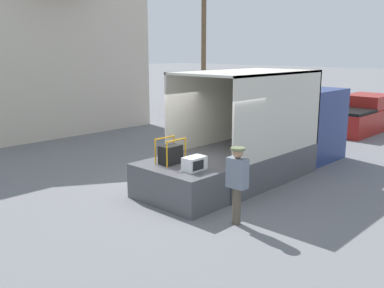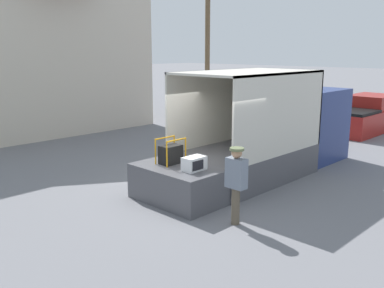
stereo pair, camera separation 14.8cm
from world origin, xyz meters
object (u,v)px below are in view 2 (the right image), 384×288
(portable_generator, at_px, (171,154))
(pickup_truck_red, at_px, (366,116))
(box_truck, at_px, (280,136))
(microwave, at_px, (194,164))
(utility_pole, at_px, (208,36))
(worker_person, at_px, (236,178))

(portable_generator, distance_m, pickup_truck_red, 12.47)
(box_truck, bearing_deg, microwave, -173.41)
(pickup_truck_red, xyz_separation_m, utility_pole, (-1.20, 8.82, 3.74))
(box_truck, distance_m, microwave, 4.45)
(box_truck, distance_m, utility_pole, 12.17)
(worker_person, bearing_deg, portable_generator, 84.04)
(pickup_truck_red, distance_m, utility_pole, 9.66)
(box_truck, height_order, pickup_truck_red, box_truck)
(box_truck, distance_m, worker_person, 4.98)
(portable_generator, bearing_deg, box_truck, -4.55)
(box_truck, height_order, portable_generator, box_truck)
(portable_generator, height_order, utility_pole, utility_pole)
(microwave, xyz_separation_m, pickup_truck_red, (12.52, 1.12, -0.37))
(utility_pole, bearing_deg, box_truck, -126.17)
(microwave, distance_m, utility_pole, 15.44)
(utility_pole, bearing_deg, portable_generator, -141.10)
(pickup_truck_red, bearing_deg, worker_person, -168.74)
(pickup_truck_red, height_order, utility_pole, utility_pole)
(box_truck, xyz_separation_m, worker_person, (-4.60, -1.91, 0.02))
(pickup_truck_red, relative_size, utility_pole, 0.59)
(microwave, xyz_separation_m, portable_generator, (0.06, 0.86, 0.08))
(microwave, distance_m, pickup_truck_red, 12.57)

